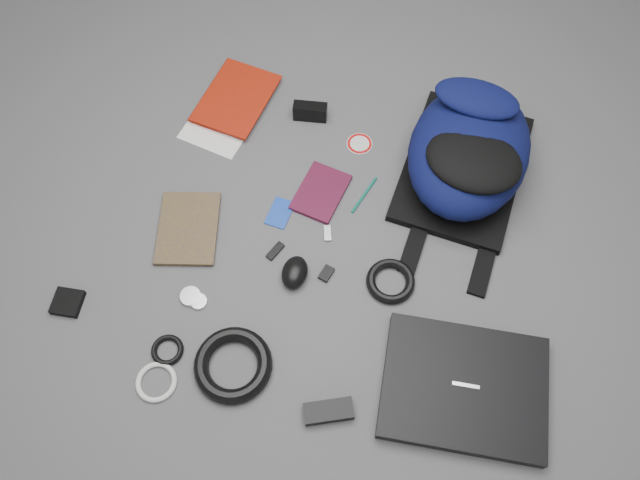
% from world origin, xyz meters
% --- Properties ---
extents(ground, '(4.00, 4.00, 0.00)m').
position_xyz_m(ground, '(0.00, 0.00, 0.00)').
color(ground, '#4F4F51').
rests_on(ground, ground).
extents(backpack, '(0.41, 0.55, 0.21)m').
position_xyz_m(backpack, '(0.35, 0.33, 0.11)').
color(backpack, black).
rests_on(backpack, ground).
extents(laptop, '(0.41, 0.33, 0.04)m').
position_xyz_m(laptop, '(0.43, -0.31, 0.02)').
color(laptop, black).
rests_on(laptop, ground).
extents(textbook_red, '(0.24, 0.29, 0.03)m').
position_xyz_m(textbook_red, '(-0.46, 0.43, 0.01)').
color(textbook_red, maroon).
rests_on(textbook_red, ground).
extents(comic_book, '(0.21, 0.26, 0.02)m').
position_xyz_m(comic_book, '(-0.45, -0.06, 0.01)').
color(comic_book, '#A17C0B').
rests_on(comic_book, ground).
extents(envelope, '(0.20, 0.12, 0.00)m').
position_xyz_m(envelope, '(-0.40, 0.27, 0.00)').
color(envelope, white).
rests_on(envelope, ground).
extents(dvd_case, '(0.15, 0.19, 0.01)m').
position_xyz_m(dvd_case, '(-0.03, 0.16, 0.01)').
color(dvd_case, '#3C0B1E').
rests_on(dvd_case, ground).
extents(compact_camera, '(0.11, 0.05, 0.06)m').
position_xyz_m(compact_camera, '(-0.13, 0.41, 0.03)').
color(compact_camera, black).
rests_on(compact_camera, ground).
extents(sticker_disc, '(0.08, 0.08, 0.00)m').
position_xyz_m(sticker_disc, '(0.04, 0.35, 0.00)').
color(sticker_disc, silver).
rests_on(sticker_disc, ground).
extents(pen_teal, '(0.05, 0.13, 0.01)m').
position_xyz_m(pen_teal, '(0.09, 0.18, 0.00)').
color(pen_teal, '#0B6651').
rests_on(pen_teal, ground).
extents(pen_red, '(0.03, 0.14, 0.01)m').
position_xyz_m(pen_red, '(0.00, 0.17, 0.00)').
color(pen_red, '#A00C19').
rests_on(pen_red, ground).
extents(id_badge, '(0.07, 0.10, 0.00)m').
position_xyz_m(id_badge, '(-0.13, 0.07, 0.00)').
color(id_badge, '#1740B0').
rests_on(id_badge, ground).
extents(usb_black, '(0.04, 0.06, 0.01)m').
position_xyz_m(usb_black, '(-0.11, -0.05, 0.01)').
color(usb_black, black).
rests_on(usb_black, ground).
extents(usb_silver, '(0.03, 0.05, 0.01)m').
position_xyz_m(usb_silver, '(0.01, 0.03, 0.00)').
color(usb_silver, '#BABBBD').
rests_on(usb_silver, ground).
extents(key_fob, '(0.04, 0.05, 0.01)m').
position_xyz_m(key_fob, '(0.04, -0.09, 0.01)').
color(key_fob, black).
rests_on(key_fob, ground).
extents(mouse, '(0.07, 0.10, 0.05)m').
position_xyz_m(mouse, '(-0.04, -0.11, 0.03)').
color(mouse, black).
rests_on(mouse, ground).
extents(headphone_left, '(0.06, 0.06, 0.01)m').
position_xyz_m(headphone_left, '(-0.29, -0.23, 0.01)').
color(headphone_left, silver).
rests_on(headphone_left, ground).
extents(headphone_right, '(0.05, 0.05, 0.01)m').
position_xyz_m(headphone_right, '(-0.27, -0.24, 0.01)').
color(headphone_right, silver).
rests_on(headphone_right, ground).
extents(cable_coil, '(0.15, 0.15, 0.03)m').
position_xyz_m(cable_coil, '(0.21, -0.07, 0.01)').
color(cable_coil, black).
rests_on(cable_coil, ground).
extents(power_brick, '(0.13, 0.09, 0.03)m').
position_xyz_m(power_brick, '(0.13, -0.44, 0.01)').
color(power_brick, black).
rests_on(power_brick, ground).
extents(power_cord_coil, '(0.22, 0.22, 0.04)m').
position_xyz_m(power_cord_coil, '(-0.13, -0.39, 0.02)').
color(power_cord_coil, black).
rests_on(power_cord_coil, ground).
extents(pouch, '(0.08, 0.08, 0.02)m').
position_xyz_m(pouch, '(-0.60, -0.33, 0.01)').
color(pouch, black).
rests_on(pouch, ground).
extents(earbud_coil, '(0.11, 0.11, 0.02)m').
position_xyz_m(earbud_coil, '(-0.30, -0.39, 0.01)').
color(earbud_coil, black).
rests_on(earbud_coil, ground).
extents(white_cable_coil, '(0.12, 0.12, 0.01)m').
position_xyz_m(white_cable_coil, '(-0.30, -0.47, 0.01)').
color(white_cable_coil, silver).
rests_on(white_cable_coil, ground).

